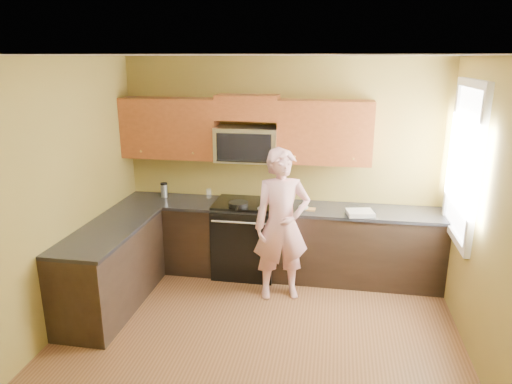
% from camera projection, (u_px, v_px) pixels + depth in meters
% --- Properties ---
extents(floor, '(4.00, 4.00, 0.00)m').
position_uv_depth(floor, '(253.00, 353.00, 4.37)').
color(floor, brown).
rests_on(floor, ground).
extents(ceiling, '(4.00, 4.00, 0.00)m').
position_uv_depth(ceiling, '(253.00, 55.00, 3.60)').
color(ceiling, white).
rests_on(ceiling, ground).
extents(wall_back, '(4.00, 0.00, 4.00)m').
position_uv_depth(wall_back, '(281.00, 166.00, 5.88)').
color(wall_back, olive).
rests_on(wall_back, ground).
extents(wall_front, '(4.00, 0.00, 4.00)m').
position_uv_depth(wall_front, '(174.00, 364.00, 2.09)').
color(wall_front, olive).
rests_on(wall_front, ground).
extents(wall_left, '(0.00, 4.00, 4.00)m').
position_uv_depth(wall_left, '(43.00, 206.00, 4.32)').
color(wall_left, olive).
rests_on(wall_left, ground).
extents(wall_right, '(0.00, 4.00, 4.00)m').
position_uv_depth(wall_right, '(501.00, 233.00, 3.65)').
color(wall_right, olive).
rests_on(wall_right, ground).
extents(cabinet_back_run, '(4.00, 0.60, 0.88)m').
position_uv_depth(cabinet_back_run, '(277.00, 242.00, 5.85)').
color(cabinet_back_run, black).
rests_on(cabinet_back_run, floor).
extents(cabinet_left_run, '(0.60, 1.60, 0.88)m').
position_uv_depth(cabinet_left_run, '(111.00, 269.00, 5.09)').
color(cabinet_left_run, black).
rests_on(cabinet_left_run, floor).
extents(countertop_back, '(4.00, 0.62, 0.04)m').
position_uv_depth(countertop_back, '(277.00, 207.00, 5.71)').
color(countertop_back, black).
rests_on(countertop_back, cabinet_back_run).
extents(countertop_left, '(0.62, 1.60, 0.04)m').
position_uv_depth(countertop_left, '(108.00, 230.00, 4.96)').
color(countertop_left, black).
rests_on(countertop_left, cabinet_left_run).
extents(stove, '(0.76, 0.65, 0.95)m').
position_uv_depth(stove, '(246.00, 238.00, 5.88)').
color(stove, black).
rests_on(stove, floor).
extents(microwave, '(0.76, 0.40, 0.42)m').
position_uv_depth(microwave, '(247.00, 161.00, 5.72)').
color(microwave, silver).
rests_on(microwave, wall_back).
extents(upper_cab_left, '(1.22, 0.33, 0.75)m').
position_uv_depth(upper_cab_left, '(172.00, 157.00, 5.92)').
color(upper_cab_left, brown).
rests_on(upper_cab_left, wall_back).
extents(upper_cab_right, '(1.12, 0.33, 0.75)m').
position_uv_depth(upper_cab_right, '(324.00, 163.00, 5.60)').
color(upper_cab_right, brown).
rests_on(upper_cab_right, wall_back).
extents(upper_cab_over_mw, '(0.76, 0.33, 0.30)m').
position_uv_depth(upper_cab_over_mw, '(247.00, 107.00, 5.57)').
color(upper_cab_over_mw, brown).
rests_on(upper_cab_over_mw, wall_back).
extents(window, '(0.06, 1.06, 1.66)m').
position_uv_depth(window, '(465.00, 163.00, 4.71)').
color(window, white).
rests_on(window, wall_right).
extents(woman, '(0.73, 0.59, 1.75)m').
position_uv_depth(woman, '(282.00, 225.00, 5.19)').
color(woman, pink).
rests_on(woman, floor).
extents(frying_pan, '(0.28, 0.43, 0.05)m').
position_uv_depth(frying_pan, '(238.00, 206.00, 5.59)').
color(frying_pan, black).
rests_on(frying_pan, stove).
extents(butter_tub, '(0.15, 0.15, 0.09)m').
position_uv_depth(butter_tub, '(283.00, 206.00, 5.69)').
color(butter_tub, yellow).
rests_on(butter_tub, countertop_back).
extents(toast_slice, '(0.12, 0.12, 0.01)m').
position_uv_depth(toast_slice, '(311.00, 209.00, 5.55)').
color(toast_slice, '#B27F47').
rests_on(toast_slice, countertop_back).
extents(napkin_a, '(0.12, 0.13, 0.06)m').
position_uv_depth(napkin_a, '(262.00, 209.00, 5.49)').
color(napkin_a, silver).
rests_on(napkin_a, countertop_back).
extents(napkin_b, '(0.15, 0.16, 0.07)m').
position_uv_depth(napkin_b, '(303.00, 207.00, 5.55)').
color(napkin_b, silver).
rests_on(napkin_b, countertop_back).
extents(dish_towel, '(0.34, 0.30, 0.05)m').
position_uv_depth(dish_towel, '(360.00, 213.00, 5.37)').
color(dish_towel, white).
rests_on(dish_towel, countertop_back).
extents(travel_mug, '(0.11, 0.11, 0.19)m').
position_uv_depth(travel_mug, '(165.00, 197.00, 6.06)').
color(travel_mug, silver).
rests_on(travel_mug, countertop_back).
extents(glass_c, '(0.07, 0.07, 0.12)m').
position_uv_depth(glass_c, '(209.00, 193.00, 6.01)').
color(glass_c, silver).
rests_on(glass_c, countertop_back).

